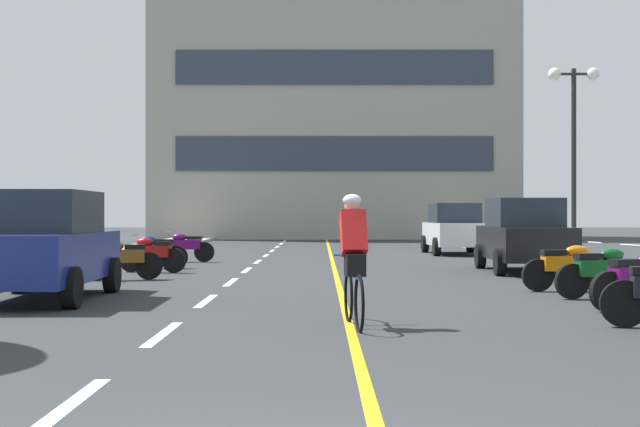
% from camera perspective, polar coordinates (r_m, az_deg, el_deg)
% --- Properties ---
extents(ground_plane, '(140.00, 140.00, 0.00)m').
position_cam_1_polar(ground_plane, '(25.55, 0.56, -3.25)').
color(ground_plane, '#2D3033').
extents(curb_left, '(2.40, 72.00, 0.12)m').
position_cam_1_polar(curb_left, '(29.41, -13.66, -2.72)').
color(curb_left, '#B7B2A8').
rests_on(curb_left, ground).
extents(curb_right, '(2.40, 72.00, 0.12)m').
position_cam_1_polar(curb_right, '(29.47, 14.69, -2.71)').
color(curb_right, '#B7B2A8').
rests_on(curb_right, ground).
extents(lane_dash_0, '(0.14, 2.20, 0.01)m').
position_cam_1_polar(lane_dash_0, '(6.92, -15.78, -11.93)').
color(lane_dash_0, silver).
rests_on(lane_dash_0, ground).
extents(lane_dash_1, '(0.14, 2.20, 0.01)m').
position_cam_1_polar(lane_dash_1, '(10.77, -9.83, -7.66)').
color(lane_dash_1, silver).
rests_on(lane_dash_1, ground).
extents(lane_dash_2, '(0.14, 2.20, 0.01)m').
position_cam_1_polar(lane_dash_2, '(14.70, -7.08, -5.61)').
color(lane_dash_2, silver).
rests_on(lane_dash_2, ground).
extents(lane_dash_3, '(0.14, 2.20, 0.01)m').
position_cam_1_polar(lane_dash_3, '(18.66, -5.50, -4.43)').
color(lane_dash_3, silver).
rests_on(lane_dash_3, ground).
extents(lane_dash_4, '(0.14, 2.20, 0.01)m').
position_cam_1_polar(lane_dash_4, '(22.63, -4.48, -3.66)').
color(lane_dash_4, silver).
rests_on(lane_dash_4, ground).
extents(lane_dash_5, '(0.14, 2.20, 0.01)m').
position_cam_1_polar(lane_dash_5, '(26.62, -3.77, -3.12)').
color(lane_dash_5, silver).
rests_on(lane_dash_5, ground).
extents(lane_dash_6, '(0.14, 2.20, 0.01)m').
position_cam_1_polar(lane_dash_6, '(30.60, -3.24, -2.72)').
color(lane_dash_6, silver).
rests_on(lane_dash_6, ground).
extents(lane_dash_7, '(0.14, 2.20, 0.01)m').
position_cam_1_polar(lane_dash_7, '(34.59, -2.83, -2.41)').
color(lane_dash_7, silver).
rests_on(lane_dash_7, ground).
extents(lane_dash_8, '(0.14, 2.20, 0.01)m').
position_cam_1_polar(lane_dash_8, '(38.58, -2.51, -2.17)').
color(lane_dash_8, silver).
rests_on(lane_dash_8, ground).
extents(lane_dash_9, '(0.14, 2.20, 0.01)m').
position_cam_1_polar(lane_dash_9, '(42.58, -2.25, -1.97)').
color(lane_dash_9, silver).
rests_on(lane_dash_9, ground).
extents(lane_dash_10, '(0.14, 2.20, 0.01)m').
position_cam_1_polar(lane_dash_10, '(46.57, -2.03, -1.80)').
color(lane_dash_10, silver).
rests_on(lane_dash_10, ground).
extents(lane_dash_11, '(0.14, 2.20, 0.01)m').
position_cam_1_polar(lane_dash_11, '(50.57, -1.85, -1.66)').
color(lane_dash_11, silver).
rests_on(lane_dash_11, ground).
extents(centre_line_yellow, '(0.12, 66.00, 0.01)m').
position_cam_1_polar(centre_line_yellow, '(28.55, 1.03, -2.91)').
color(centre_line_yellow, gold).
rests_on(centre_line_yellow, ground).
extents(office_building, '(21.25, 10.06, 16.15)m').
position_cam_1_polar(office_building, '(54.89, 1.13, 6.91)').
color(office_building, '#9E998E').
rests_on(office_building, ground).
extents(street_lamp_mid, '(1.46, 0.36, 5.49)m').
position_cam_1_polar(street_lamp_mid, '(26.30, 16.35, 5.78)').
color(street_lamp_mid, black).
rests_on(street_lamp_mid, curb_right).
extents(parked_car_near, '(1.98, 4.23, 1.82)m').
position_cam_1_polar(parked_car_near, '(15.40, -17.22, -1.96)').
color(parked_car_near, black).
rests_on(parked_car_near, ground).
extents(parked_car_mid, '(1.98, 4.23, 1.82)m').
position_cam_1_polar(parked_car_mid, '(22.39, 13.31, -1.36)').
color(parked_car_mid, black).
rests_on(parked_car_mid, ground).
extents(parked_car_far, '(2.00, 4.24, 1.82)m').
position_cam_1_polar(parked_car_far, '(31.95, 8.94, -0.97)').
color(parked_car_far, black).
rests_on(parked_car_far, ground).
extents(motorcycle_4, '(1.68, 0.66, 0.92)m').
position_cam_1_polar(motorcycle_4, '(15.72, 18.03, -3.54)').
color(motorcycle_4, black).
rests_on(motorcycle_4, ground).
extents(motorcycle_5, '(1.70, 0.60, 0.92)m').
position_cam_1_polar(motorcycle_5, '(17.02, 15.96, -3.27)').
color(motorcycle_5, black).
rests_on(motorcycle_5, ground).
extents(motorcycle_6, '(1.67, 0.68, 0.92)m').
position_cam_1_polar(motorcycle_6, '(19.63, -12.37, -2.84)').
color(motorcycle_6, black).
rests_on(motorcycle_6, ground).
extents(motorcycle_7, '(1.69, 0.63, 0.92)m').
position_cam_1_polar(motorcycle_7, '(21.99, -10.51, -2.54)').
color(motorcycle_7, black).
rests_on(motorcycle_7, ground).
extents(motorcycle_8, '(1.70, 0.60, 0.92)m').
position_cam_1_polar(motorcycle_8, '(23.67, -10.32, -2.36)').
color(motorcycle_8, black).
rests_on(motorcycle_8, ground).
extents(motorcycle_9, '(1.70, 0.60, 0.92)m').
position_cam_1_polar(motorcycle_9, '(26.72, -8.40, -2.10)').
color(motorcycle_9, black).
rests_on(motorcycle_9, ground).
extents(cyclist_rider, '(0.43, 1.77, 1.71)m').
position_cam_1_polar(cyclist_rider, '(11.26, 2.46, -2.81)').
color(cyclist_rider, black).
rests_on(cyclist_rider, ground).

